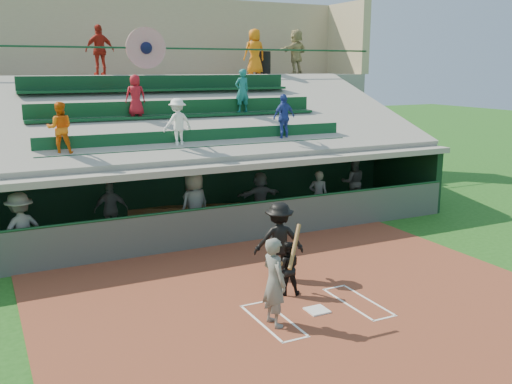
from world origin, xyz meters
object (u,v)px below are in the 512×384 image
home_plate (317,310)px  batter_at_plate (274,281)px  trash_bin (263,63)px  catcher (287,268)px

home_plate → batter_at_plate: bearing=-171.6°
home_plate → batter_at_plate: size_ratio=0.22×
batter_at_plate → trash_bin: trash_bin is taller
batter_at_plate → trash_bin: (6.47, 13.18, 4.17)m
catcher → trash_bin: 13.90m
home_plate → trash_bin: (5.38, 13.02, 5.05)m
home_plate → trash_bin: trash_bin is taller
batter_at_plate → home_plate: bearing=8.4°
home_plate → batter_at_plate: 1.40m
batter_at_plate → catcher: size_ratio=1.62×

